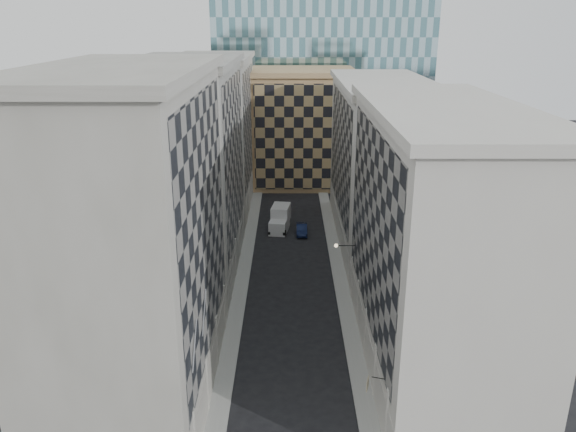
{
  "coord_description": "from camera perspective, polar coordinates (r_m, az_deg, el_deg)",
  "views": [
    {
      "loc": [
        -0.29,
        -24.97,
        26.4
      ],
      "look_at": [
        -0.33,
        13.41,
        12.89
      ],
      "focal_mm": 35.0,
      "sensor_mm": 36.0,
      "label": 1
    }
  ],
  "objects": [
    {
      "name": "sidewalk_west",
      "position": [
        61.15,
        -4.63,
        -6.17
      ],
      "size": [
        1.5,
        100.0,
        0.15
      ],
      "primitive_type": "cube",
      "color": "gray",
      "rests_on": "ground"
    },
    {
      "name": "sidewalk_east",
      "position": [
        61.2,
        5.28,
        -6.17
      ],
      "size": [
        1.5,
        100.0,
        0.15
      ],
      "primitive_type": "cube",
      "color": "gray",
      "rests_on": "ground"
    },
    {
      "name": "bldg_left_a",
      "position": [
        40.23,
        -15.23,
        -2.57
      ],
      "size": [
        10.8,
        22.8,
        23.7
      ],
      "color": "gray",
      "rests_on": "ground"
    },
    {
      "name": "bldg_left_b",
      "position": [
        60.83,
        -10.0,
        4.75
      ],
      "size": [
        10.8,
        22.8,
        22.7
      ],
      "color": "gray",
      "rests_on": "ground"
    },
    {
      "name": "bldg_left_c",
      "position": [
        82.16,
        -7.43,
        8.3
      ],
      "size": [
        10.8,
        22.8,
        21.7
      ],
      "color": "gray",
      "rests_on": "ground"
    },
    {
      "name": "bldg_right_a",
      "position": [
        44.51,
        14.6,
        -2.44
      ],
      "size": [
        10.8,
        26.8,
        20.7
      ],
      "color": "beige",
      "rests_on": "ground"
    },
    {
      "name": "bldg_right_b",
      "position": [
        69.89,
        9.31,
        5.44
      ],
      "size": [
        10.8,
        28.8,
        19.7
      ],
      "color": "beige",
      "rests_on": "ground"
    },
    {
      "name": "tan_block",
      "position": [
        94.43,
        1.47,
        9.04
      ],
      "size": [
        16.8,
        14.8,
        18.8
      ],
      "color": "tan",
      "rests_on": "ground"
    },
    {
      "name": "church_tower",
      "position": [
        106.97,
        0.23,
        19.69
      ],
      "size": [
        7.2,
        7.2,
        51.5
      ],
      "color": "#2E2923",
      "rests_on": "ground"
    },
    {
      "name": "flagpoles_left",
      "position": [
        36.46,
        -8.97,
        -11.18
      ],
      "size": [
        0.1,
        6.33,
        2.33
      ],
      "color": "gray",
      "rests_on": "ground"
    },
    {
      "name": "bracket_lamp",
      "position": [
        53.18,
        5.1,
        -3.01
      ],
      "size": [
        1.98,
        0.36,
        0.36
      ],
      "color": "black",
      "rests_on": "ground"
    },
    {
      "name": "box_truck",
      "position": [
        74.27,
        -0.81,
        -0.35
      ],
      "size": [
        2.97,
        5.75,
        3.01
      ],
      "rotation": [
        0.0,
        0.0,
        -0.14
      ],
      "color": "silver",
      "rests_on": "ground"
    },
    {
      "name": "dark_car",
      "position": [
        72.66,
        1.4,
        -1.37
      ],
      "size": [
        1.39,
        3.94,
        1.3
      ],
      "primitive_type": "imported",
      "rotation": [
        0.0,
        0.0,
        -0.0
      ],
      "color": "#0F1939",
      "rests_on": "ground"
    },
    {
      "name": "shop_sign",
      "position": [
        38.72,
        8.16,
        -16.48
      ],
      "size": [
        1.28,
        0.77,
        0.86
      ],
      "rotation": [
        0.0,
        0.0,
        -0.29
      ],
      "color": "black",
      "rests_on": "ground"
    }
  ]
}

